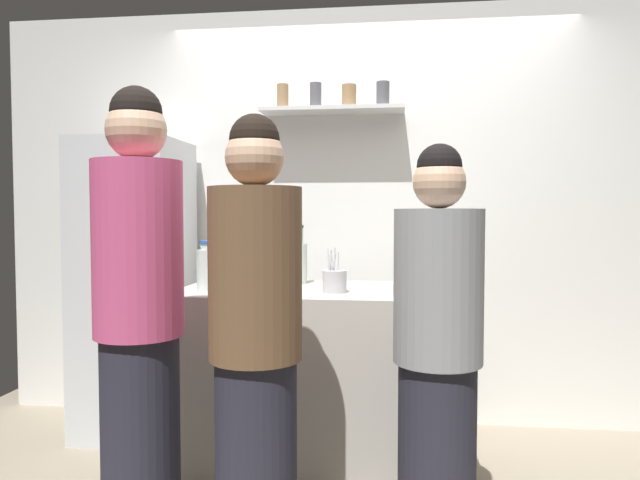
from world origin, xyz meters
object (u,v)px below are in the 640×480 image
wine_bottle_green_glass (250,265)px  water_bottle_plastic (206,268)px  baking_pan (429,289)px  person_grey_hoodie (438,354)px  wine_bottle_amber_glass (269,262)px  wine_bottle_pale_glass (301,262)px  refrigerator (135,287)px  utensil_holder (335,281)px  person_pink_top (139,321)px  person_brown_jacket (256,348)px  wine_bottle_dark_glass (256,263)px

wine_bottle_green_glass → water_bottle_plastic: (-0.17, -0.21, -0.00)m
baking_pan → person_grey_hoodie: 0.57m
wine_bottle_amber_glass → wine_bottle_pale_glass: 0.17m
water_bottle_plastic → refrigerator: bearing=140.7°
baking_pan → utensil_holder: 0.45m
wine_bottle_amber_glass → person_pink_top: 1.02m
baking_pan → person_brown_jacket: size_ratio=0.20×
wine_bottle_amber_glass → person_pink_top: size_ratio=0.18×
utensil_holder → person_brown_jacket: 0.79m
wine_bottle_amber_glass → person_pink_top: person_pink_top is taller
person_brown_jacket → person_pink_top: person_pink_top is taller
refrigerator → person_pink_top: person_pink_top is taller
refrigerator → wine_bottle_amber_glass: 0.91m
utensil_holder → wine_bottle_amber_glass: 0.48m
wine_bottle_dark_glass → water_bottle_plastic: size_ratio=1.10×
water_bottle_plastic → person_grey_hoodie: 1.26m
wine_bottle_pale_glass → person_brown_jacket: person_brown_jacket is taller
water_bottle_plastic → person_grey_hoodie: size_ratio=0.16×
utensil_holder → water_bottle_plastic: water_bottle_plastic is taller
refrigerator → wine_bottle_dark_glass: 0.78m
person_brown_jacket → wine_bottle_dark_glass: bearing=164.0°
water_bottle_plastic → person_pink_top: (-0.04, -0.68, -0.14)m
wine_bottle_pale_glass → person_pink_top: bearing=-115.2°
wine_bottle_dark_glass → person_pink_top: bearing=-99.8°
wine_bottle_green_glass → water_bottle_plastic: size_ratio=1.24×
baking_pan → person_grey_hoodie: size_ratio=0.22×
person_grey_hoodie → person_pink_top: 1.16m
person_grey_hoodie → person_brown_jacket: (-0.67, -0.20, 0.05)m
wine_bottle_amber_glass → person_grey_hoodie: (0.84, -0.83, -0.28)m
wine_bottle_amber_glass → person_grey_hoodie: person_grey_hoodie is taller
refrigerator → wine_bottle_green_glass: 0.85m
wine_bottle_green_glass → person_brown_jacket: person_brown_jacket is taller
wine_bottle_dark_glass → person_brown_jacket: bearing=-76.8°
wine_bottle_pale_glass → water_bottle_plastic: wine_bottle_pale_glass is taller
water_bottle_plastic → person_brown_jacket: person_brown_jacket is taller
wine_bottle_green_glass → person_brown_jacket: (0.26, -0.96, -0.22)m
person_brown_jacket → water_bottle_plastic: bearing=-179.4°
wine_bottle_pale_glass → water_bottle_plastic: 0.54m
wine_bottle_pale_glass → baking_pan: bearing=-26.5°
wine_bottle_pale_glass → water_bottle_plastic: (-0.43, -0.32, -0.01)m
refrigerator → wine_bottle_green_glass: (0.78, -0.29, 0.17)m
wine_bottle_pale_glass → person_brown_jacket: size_ratio=0.19×
water_bottle_plastic → person_pink_top: size_ratio=0.14×
wine_bottle_amber_glass → water_bottle_plastic: wine_bottle_amber_glass is taller
wine_bottle_green_glass → wine_bottle_dark_glass: bearing=95.5°
wine_bottle_dark_glass → person_brown_jacket: person_brown_jacket is taller
wine_bottle_green_glass → wine_bottle_amber_glass: bearing=36.9°
utensil_holder → water_bottle_plastic: bearing=179.6°
wine_bottle_dark_glass → person_brown_jacket: (0.28, -1.19, -0.21)m
refrigerator → baking_pan: size_ratio=5.15×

